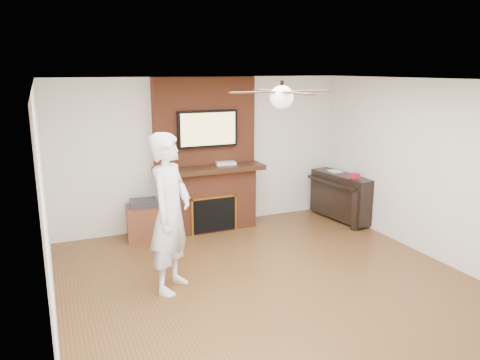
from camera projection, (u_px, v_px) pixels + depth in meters
name	position (u px, v px, depth m)	size (l,w,h in m)	color
room_shell	(280.00, 191.00, 5.39)	(5.36, 5.86, 2.86)	#503117
fireplace	(208.00, 170.00, 7.73)	(1.78, 0.64, 2.50)	brown
tv	(208.00, 129.00, 7.53)	(1.00, 0.08, 0.60)	black
ceiling_fan	(282.00, 96.00, 5.14)	(1.21, 1.21, 0.31)	black
person	(170.00, 213.00, 5.52)	(0.71, 0.47, 1.92)	silver
side_table	(144.00, 220.00, 7.42)	(0.59, 0.59, 0.62)	#5C2E1A
piano	(341.00, 196.00, 8.24)	(0.63, 1.31, 0.92)	black
cable_box	(226.00, 163.00, 7.73)	(0.32, 0.19, 0.05)	silver
candle_orange	(205.00, 227.00, 7.73)	(0.08, 0.08, 0.14)	#BA8315
candle_green	(214.00, 227.00, 7.82)	(0.07, 0.07, 0.08)	#358334
candle_cream	(213.00, 228.00, 7.74)	(0.07, 0.07, 0.11)	#C3B29B
candle_blue	(223.00, 227.00, 7.84)	(0.05, 0.05, 0.08)	#3743A6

